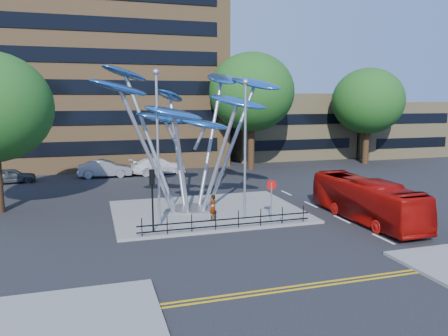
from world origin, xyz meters
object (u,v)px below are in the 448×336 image
object	(u,v)px
red_bus	(366,200)
street_lamp_right	(245,138)
street_lamp_left	(157,135)
no_entry_sign_island	(271,193)
tree_far	(368,101)
parked_car_left	(12,176)
pedestrian	(213,208)
tree_right	(252,92)
traffic_light_island	(152,187)
parked_car_right	(159,166)
leaf_sculpture	(188,106)
parked_car_mid	(105,169)

from	to	relation	value
red_bus	street_lamp_right	bearing A→B (deg)	166.56
street_lamp_left	no_entry_sign_island	bearing A→B (deg)	-8.61
tree_far	parked_car_left	bearing A→B (deg)	-178.16
pedestrian	street_lamp_left	bearing A→B (deg)	-28.72
tree_right	pedestrian	bearing A→B (deg)	-116.84
parked_car_left	street_lamp_right	bearing A→B (deg)	-147.64
tree_right	pedestrian	size ratio (longest dim) A/B	7.82
traffic_light_island	red_bus	bearing A→B (deg)	-5.25
parked_car_right	red_bus	bearing A→B (deg)	-164.52
street_lamp_left	traffic_light_island	xyz separation A→B (m)	(-0.50, -1.00, -2.74)
no_entry_sign_island	pedestrian	distance (m)	3.59
leaf_sculpture	parked_car_right	bearing A→B (deg)	88.93
traffic_light_island	parked_car_right	world-z (taller)	traffic_light_island
red_bus	pedestrian	world-z (taller)	red_bus
red_bus	parked_car_mid	world-z (taller)	red_bus
tree_far	parked_car_left	world-z (taller)	tree_far
street_lamp_left	parked_car_left	bearing A→B (deg)	120.88
parked_car_mid	street_lamp_right	bearing A→B (deg)	-153.80
parked_car_left	no_entry_sign_island	bearing A→B (deg)	-145.75
street_lamp_right	no_entry_sign_island	bearing A→B (deg)	-17.87
tree_right	street_lamp_right	bearing A→B (deg)	-111.54
red_bus	parked_car_right	xyz separation A→B (m)	(-9.48, 20.51, -0.48)
parked_car_left	parked_car_mid	size ratio (longest dim) A/B	0.78
parked_car_left	tree_right	bearing A→B (deg)	-95.44
street_lamp_left	red_bus	world-z (taller)	street_lamp_left
parked_car_mid	pedestrian	bearing A→B (deg)	-158.20
tree_far	leaf_sculpture	distance (m)	28.53
parked_car_mid	parked_car_right	world-z (taller)	parked_car_mid
pedestrian	parked_car_mid	xyz separation A→B (m)	(-5.60, 17.89, -0.11)
parked_car_right	tree_right	bearing A→B (deg)	-98.39
street_lamp_left	parked_car_left	distance (m)	20.72
no_entry_sign_island	parked_car_left	world-z (taller)	no_entry_sign_island
leaf_sculpture	street_lamp_left	xyz separation A→B (m)	(-2.43, -3.18, -1.52)
tree_far	traffic_light_island	world-z (taller)	tree_far
red_bus	no_entry_sign_island	bearing A→B (deg)	167.87
tree_right	traffic_light_island	bearing A→B (deg)	-123.69
tree_far	parked_car_right	xyz separation A→B (m)	(-23.78, -0.16, -6.30)
street_lamp_right	pedestrian	xyz separation A→B (m)	(-1.80, 0.62, -4.17)
street_lamp_left	traffic_light_island	size ratio (longest dim) A/B	2.57
pedestrian	red_bus	bearing A→B (deg)	134.75
tree_right	parked_car_right	xyz separation A→B (m)	(-9.78, -0.16, -7.24)
tree_right	parked_car_right	distance (m)	12.17
red_bus	parked_car_mid	distance (m)	24.90
tree_far	pedestrian	xyz separation A→B (m)	(-23.30, -18.38, -6.18)
leaf_sculpture	traffic_light_island	world-z (taller)	leaf_sculpture
street_lamp_left	street_lamp_right	xyz separation A→B (m)	(5.00, -0.50, -0.26)
street_lamp_left	parked_car_mid	size ratio (longest dim) A/B	1.77
tree_right	street_lamp_left	size ratio (longest dim) A/B	1.38
leaf_sculpture	parked_car_right	world-z (taller)	leaf_sculpture
pedestrian	parked_car_mid	bearing A→B (deg)	-103.57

